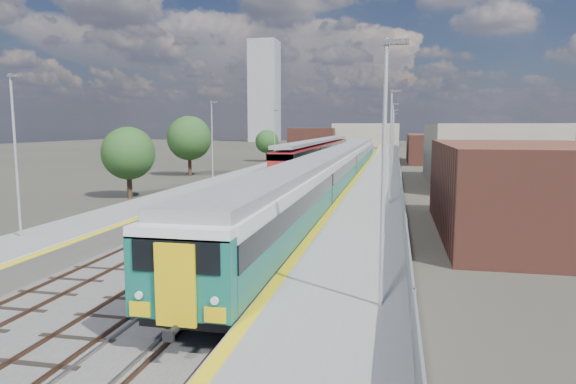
% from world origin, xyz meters
% --- Properties ---
extents(ground, '(320.00, 320.00, 0.00)m').
position_xyz_m(ground, '(0.00, 50.00, 0.00)').
color(ground, '#47443A').
rests_on(ground, ground).
extents(ballast_bed, '(10.50, 155.00, 0.06)m').
position_xyz_m(ballast_bed, '(-2.25, 52.50, 0.03)').
color(ballast_bed, '#565451').
rests_on(ballast_bed, ground).
extents(tracks, '(8.96, 160.00, 0.17)m').
position_xyz_m(tracks, '(-1.65, 54.18, 0.11)').
color(tracks, '#4C3323').
rests_on(tracks, ground).
extents(platform_right, '(4.70, 155.00, 8.52)m').
position_xyz_m(platform_right, '(5.28, 52.49, 0.54)').
color(platform_right, slate).
rests_on(platform_right, ground).
extents(platform_left, '(4.30, 155.00, 8.52)m').
position_xyz_m(platform_left, '(-9.05, 52.49, 0.52)').
color(platform_left, slate).
rests_on(platform_left, ground).
extents(buildings, '(72.00, 185.50, 40.00)m').
position_xyz_m(buildings, '(-18.12, 138.60, 10.70)').
color(buildings, brown).
rests_on(buildings, ground).
extents(green_train, '(2.99, 83.22, 3.29)m').
position_xyz_m(green_train, '(1.50, 40.94, 2.32)').
color(green_train, black).
rests_on(green_train, ground).
extents(red_train, '(3.05, 61.89, 3.86)m').
position_xyz_m(red_train, '(-5.50, 73.55, 2.28)').
color(red_train, black).
rests_on(red_train, ground).
extents(tree_a, '(4.52, 4.52, 6.12)m').
position_xyz_m(tree_a, '(-15.43, 27.62, 3.85)').
color(tree_a, '#382619').
rests_on(tree_a, ground).
extents(tree_b, '(5.49, 5.49, 7.44)m').
position_xyz_m(tree_b, '(-18.13, 47.44, 4.68)').
color(tree_b, '#382619').
rests_on(tree_b, ground).
extents(tree_c, '(4.10, 4.10, 5.55)m').
position_xyz_m(tree_c, '(-15.07, 74.82, 3.49)').
color(tree_c, '#382619').
rests_on(tree_c, ground).
extents(tree_d, '(3.99, 3.99, 5.41)m').
position_xyz_m(tree_d, '(23.81, 64.86, 3.40)').
color(tree_d, '#382619').
rests_on(tree_d, ground).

